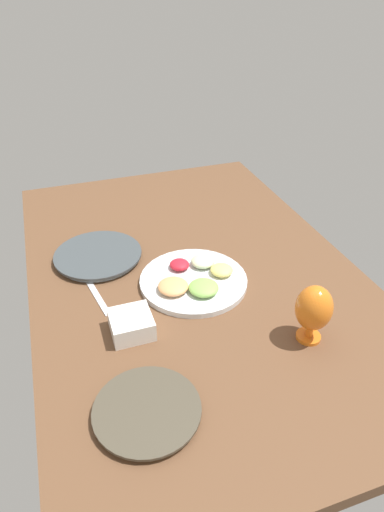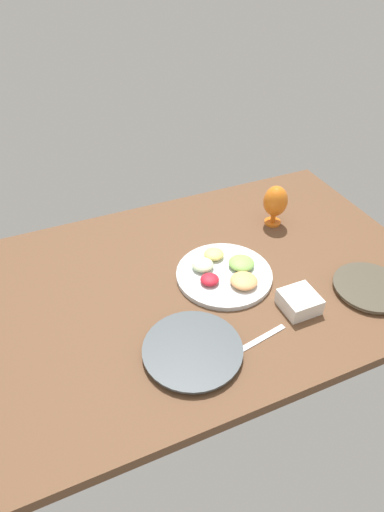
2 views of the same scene
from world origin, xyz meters
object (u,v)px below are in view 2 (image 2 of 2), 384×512
at_px(hurricane_glass_orange, 275,202).
at_px(square_bowl_white, 299,301).
at_px(dinner_plate_right, 370,288).
at_px(dinner_plate_left, 193,350).
at_px(fruit_platter, 225,273).

relative_size(hurricane_glass_orange, square_bowl_white, 1.52).
bearing_deg(hurricane_glass_orange, dinner_plate_right, -78.71).
height_order(dinner_plate_left, dinner_plate_right, dinner_plate_left).
xyz_separation_m(dinner_plate_left, fruit_platter, (0.24, 0.26, 0.00)).
xyz_separation_m(dinner_plate_left, hurricane_glass_orange, (0.56, 0.48, 0.09)).
distance_m(dinner_plate_left, hurricane_glass_orange, 0.74).
relative_size(dinner_plate_left, fruit_platter, 0.87).
height_order(dinner_plate_right, fruit_platter, fruit_platter).
distance_m(dinner_plate_right, square_bowl_white, 0.27).
relative_size(dinner_plate_right, square_bowl_white, 2.19).
distance_m(dinner_plate_left, dinner_plate_right, 0.66).
xyz_separation_m(fruit_platter, square_bowl_white, (0.15, -0.23, 0.02)).
relative_size(dinner_plate_left, square_bowl_white, 2.63).
bearing_deg(fruit_platter, dinner_plate_right, -31.43).
bearing_deg(dinner_plate_right, hurricane_glass_orange, 101.29).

